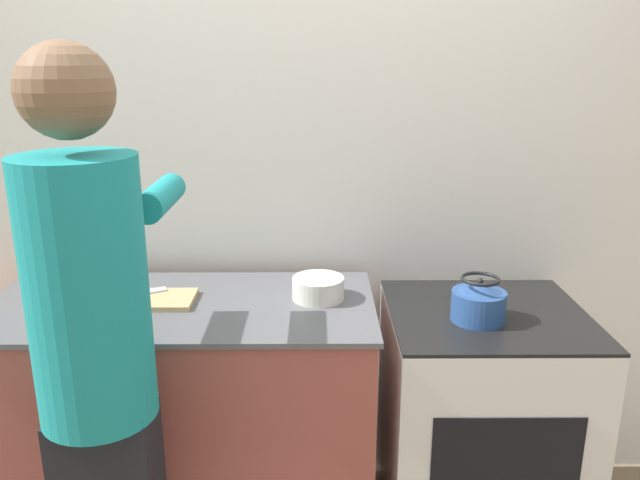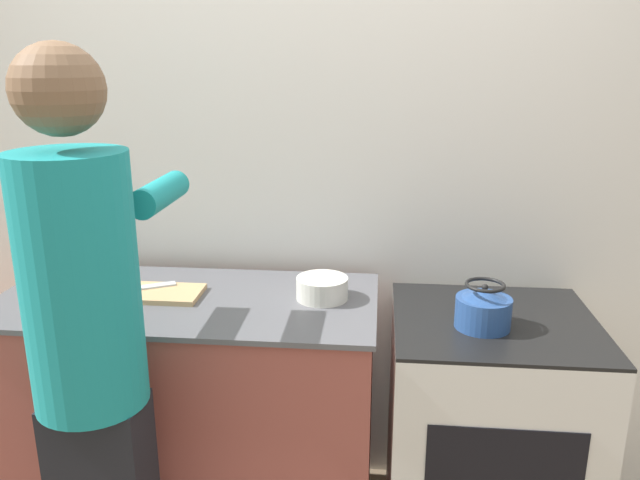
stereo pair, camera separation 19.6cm
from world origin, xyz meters
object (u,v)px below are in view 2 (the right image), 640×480
Objects in this scene: oven at (486,434)px; canister_jar at (57,258)px; cutting_board at (154,293)px; person at (90,347)px; knife at (144,287)px; bowl_prep at (322,288)px; kettle at (483,309)px.

canister_jar is at bearing 174.74° from oven.
oven is 2.68× the size of cutting_board.
cutting_board is (-0.01, 0.51, -0.04)m from person.
bowl_prep is (0.63, 0.01, 0.02)m from knife.
person is 0.80m from canister_jar.
cutting_board is 1.67× the size of knife.
bowl_prep reaches higher than cutting_board.
bowl_prep reaches higher than oven.
canister_jar reaches higher than kettle.
canister_jar is (-1.02, 0.12, 0.04)m from bowl_prep.
knife is at bearing 179.21° from oven.
person reaches higher than kettle.
knife is (-0.06, 0.54, -0.03)m from person.
person is (-1.16, -0.52, 0.54)m from oven.
oven is 1.70m from canister_jar.
bowl_prep is 1.02m from canister_jar.
person reaches higher than bowl_prep.
knife is 0.63m from bowl_prep.
cutting_board is (-1.18, -0.01, 0.49)m from oven.
bowl_prep reaches higher than knife.
cutting_board is 0.05m from knife.
oven is 1.32m from knife.
canister_jar is (-0.43, 0.15, 0.07)m from cutting_board.
oven is 0.50× the size of person.
canister_jar is at bearing 160.23° from cutting_board.
cutting_board is 2.22× the size of canister_jar.
canister_jar is at bearing 173.02° from bowl_prep.
canister_jar reaches higher than cutting_board.
cutting_board is 1.83× the size of kettle.
person is 11.91× the size of canister_jar.
bowl_prep is (0.58, 0.54, -0.01)m from person.
kettle is at bearing -9.54° from bowl_prep.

